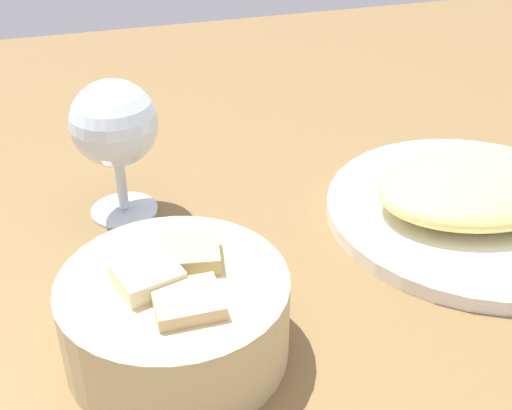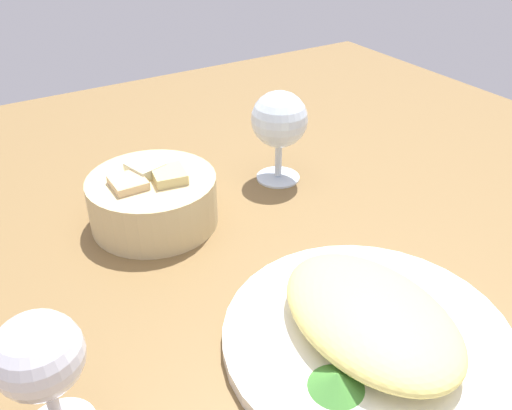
% 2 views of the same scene
% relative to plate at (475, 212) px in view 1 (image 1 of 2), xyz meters
% --- Properties ---
extents(ground_plane, '(1.40, 1.40, 0.02)m').
position_rel_plate_xyz_m(ground_plane, '(0.13, 0.03, -0.02)').
color(ground_plane, brown).
extents(plate, '(0.28, 0.28, 0.01)m').
position_rel_plate_xyz_m(plate, '(0.00, 0.00, 0.00)').
color(plate, white).
rests_on(plate, ground_plane).
extents(omelette, '(0.20, 0.14, 0.04)m').
position_rel_plate_xyz_m(omelette, '(0.00, 0.00, 0.03)').
color(omelette, '#E5D672').
rests_on(omelette, plate).
extents(bread_basket, '(0.16, 0.16, 0.08)m').
position_rel_plate_xyz_m(bread_basket, '(0.30, 0.09, 0.03)').
color(bread_basket, '#CEB883').
rests_on(bread_basket, ground_plane).
extents(wine_glass_near, '(0.08, 0.08, 0.13)m').
position_rel_plate_xyz_m(wine_glass_near, '(0.32, -0.11, 0.08)').
color(wine_glass_near, silver).
rests_on(wine_glass_near, ground_plane).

